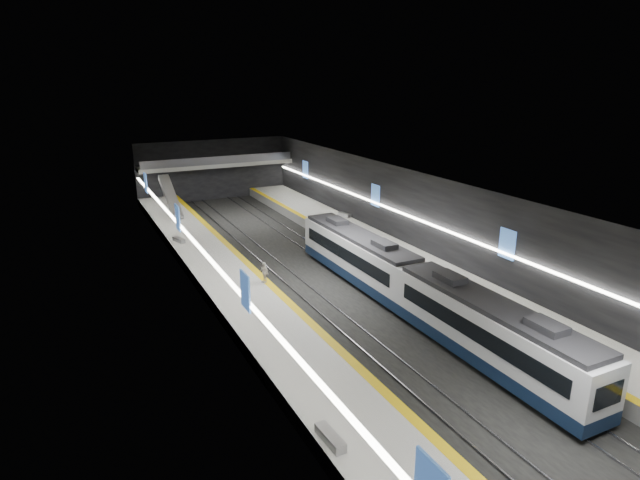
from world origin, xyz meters
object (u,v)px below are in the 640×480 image
escalator (170,196)px  bench_left_far (179,240)px  bench_left_near (330,438)px  passenger_left_a (264,272)px  train (413,286)px  bench_right_far (345,215)px

escalator → bench_left_far: (-1.68, -11.70, -1.70)m
bench_left_near → bench_left_far: bearing=86.5°
passenger_left_a → bench_left_far: bearing=-178.4°
train → bench_left_near: (-12.00, -10.78, -0.96)m
bench_left_far → bench_right_far: 18.72m
escalator → bench_right_far: bearing=-31.4°
bench_left_far → passenger_left_a: size_ratio=1.02×
bench_left_near → passenger_left_a: bearing=75.1°
bench_left_near → bench_right_far: bearing=57.5°
bench_left_near → passenger_left_a: passenger_left_a is taller
bench_right_far → passenger_left_a: passenger_left_a is taller
train → bench_left_near: bearing=-138.1°
bench_left_far → passenger_left_a: passenger_left_a is taller
train → escalator: (-10.00, 32.98, 0.70)m
bench_left_far → train: bearing=-78.9°
escalator → bench_left_near: (-2.00, -43.76, -1.67)m
bench_left_near → bench_left_far: bench_left_near is taller
train → escalator: 34.47m
train → escalator: bearing=106.9°
bench_left_near → train: bearing=39.1°
escalator → passenger_left_a: bearing=-85.4°
bench_left_near → bench_left_far: size_ratio=1.16×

